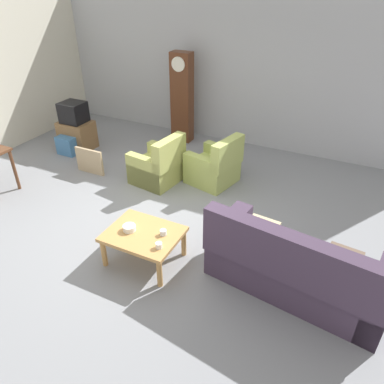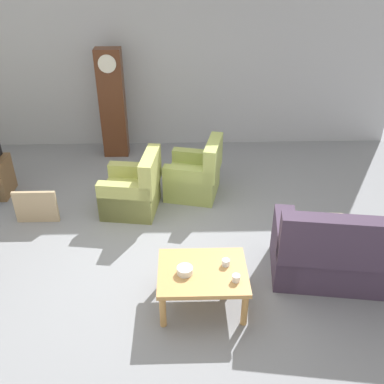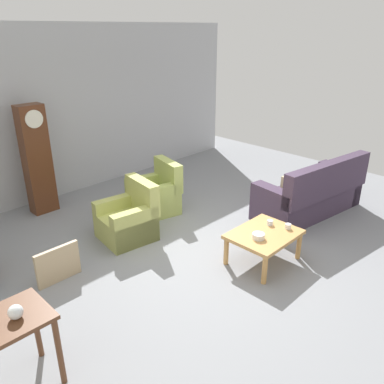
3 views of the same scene
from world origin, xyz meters
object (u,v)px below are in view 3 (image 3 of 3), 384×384
at_px(armchair_olive_near, 129,220).
at_px(framed_picture_leaning, 58,264).
at_px(coffee_table_wood, 264,237).
at_px(armchair_olive_far, 156,196).
at_px(grandfather_clock, 37,160).
at_px(couch_floral, 311,195).
at_px(glass_dome_cloche, 16,312).
at_px(cup_blue_rimmed, 270,223).
at_px(bowl_white_stacked, 258,236).
at_px(cup_white_porcelain, 288,226).

xyz_separation_m(armchair_olive_near, framed_picture_leaning, (-1.35, -0.28, -0.06)).
bearing_deg(coffee_table_wood, armchair_olive_far, 89.86).
distance_m(armchair_olive_far, grandfather_clock, 2.15).
bearing_deg(armchair_olive_far, armchair_olive_near, -154.79).
height_order(armchair_olive_near, armchair_olive_far, same).
bearing_deg(armchair_olive_near, couch_floral, -29.35).
distance_m(coffee_table_wood, grandfather_clock, 4.11).
bearing_deg(couch_floral, armchair_olive_far, 133.22).
bearing_deg(glass_dome_cloche, cup_blue_rimmed, -3.58).
xyz_separation_m(armchair_olive_far, glass_dome_cloche, (-3.28, -2.05, 0.55)).
height_order(cup_blue_rimmed, bowl_white_stacked, bowl_white_stacked).
bearing_deg(framed_picture_leaning, couch_floral, -17.42).
xyz_separation_m(coffee_table_wood, cup_blue_rimmed, (0.26, 0.08, 0.10)).
distance_m(coffee_table_wood, framed_picture_leaning, 2.80).
bearing_deg(grandfather_clock, cup_white_porcelain, -66.29).
xyz_separation_m(armchair_olive_far, cup_white_porcelain, (0.33, -2.52, 0.19)).
bearing_deg(armchair_olive_near, grandfather_clock, 104.53).
bearing_deg(cup_white_porcelain, coffee_table_wood, 153.68).
height_order(grandfather_clock, bowl_white_stacked, grandfather_clock).
bearing_deg(couch_floral, bowl_white_stacked, -170.37).
distance_m(armchair_olive_near, bowl_white_stacked, 2.09).
xyz_separation_m(armchair_olive_near, armchair_olive_far, (0.93, 0.44, 0.00)).
relative_size(armchair_olive_far, grandfather_clock, 0.49).
relative_size(armchair_olive_far, cup_white_porcelain, 11.07).
distance_m(couch_floral, coffee_table_wood, 1.94).
bearing_deg(cup_blue_rimmed, armchair_olive_near, 122.70).
xyz_separation_m(framed_picture_leaning, cup_blue_rimmed, (2.53, -1.55, 0.25)).
relative_size(framed_picture_leaning, cup_blue_rimmed, 6.99).
relative_size(coffee_table_wood, cup_white_porcelain, 11.27).
distance_m(armchair_olive_near, framed_picture_leaning, 1.38).
height_order(glass_dome_cloche, bowl_white_stacked, glass_dome_cloche).
bearing_deg(armchair_olive_far, cup_white_porcelain, -82.50).
bearing_deg(armchair_olive_far, couch_floral, -46.78).
height_order(grandfather_clock, cup_white_porcelain, grandfather_clock).
bearing_deg(glass_dome_cloche, cup_white_porcelain, -7.41).
distance_m(armchair_olive_near, coffee_table_wood, 2.12).
bearing_deg(cup_blue_rimmed, framed_picture_leaning, 148.44).
xyz_separation_m(coffee_table_wood, bowl_white_stacked, (-0.19, -0.03, 0.10)).
bearing_deg(glass_dome_cloche, framed_picture_leaning, 52.96).
relative_size(couch_floral, armchair_olive_far, 2.34).
distance_m(coffee_table_wood, cup_white_porcelain, 0.39).
bearing_deg(armchair_olive_near, cup_white_porcelain, -58.86).
bearing_deg(armchair_olive_near, coffee_table_wood, -64.33).
height_order(couch_floral, armchair_olive_near, couch_floral).
xyz_separation_m(couch_floral, cup_white_porcelain, (-1.57, -0.49, 0.14)).
distance_m(armchair_olive_near, cup_white_porcelain, 2.44).
xyz_separation_m(armchair_olive_far, grandfather_clock, (-1.42, 1.47, 0.67)).
height_order(coffee_table_wood, framed_picture_leaning, framed_picture_leaning).
relative_size(framed_picture_leaning, bowl_white_stacked, 3.53).
bearing_deg(framed_picture_leaning, armchair_olive_near, 11.66).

